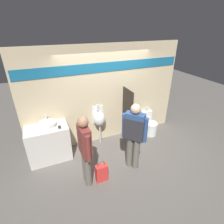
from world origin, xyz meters
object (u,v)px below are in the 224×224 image
at_px(urinal_near_counter, 99,119).
at_px(shopping_bag, 102,173).
at_px(sink_basin, 47,124).
at_px(toilet, 150,126).
at_px(person_with_lanyard, 85,149).
at_px(cell_phone, 59,127).
at_px(person_in_vest, 134,133).

distance_m(urinal_near_counter, shopping_bag, 1.51).
height_order(sink_basin, shopping_bag, sink_basin).
bearing_deg(toilet, urinal_near_counter, 173.61).
bearing_deg(sink_basin, toilet, -1.81).
bearing_deg(sink_basin, person_with_lanyard, -62.74).
distance_m(cell_phone, urinal_near_counter, 1.13).
relative_size(sink_basin, cell_phone, 3.03).
height_order(sink_basin, person_with_lanyard, person_with_lanyard).
bearing_deg(urinal_near_counter, person_with_lanyard, -120.73).
bearing_deg(shopping_bag, toilet, 29.60).
xyz_separation_m(sink_basin, cell_phone, (0.25, -0.17, -0.05)).
bearing_deg(person_with_lanyard, shopping_bag, -107.07).
bearing_deg(sink_basin, urinal_near_counter, 3.63).
relative_size(cell_phone, shopping_bag, 0.26).
distance_m(sink_basin, person_with_lanyard, 1.31).
relative_size(toilet, person_in_vest, 0.50).
relative_size(toilet, shopping_bag, 1.56).
height_order(toilet, person_with_lanyard, person_with_lanyard).
relative_size(sink_basin, toilet, 0.51).
relative_size(person_in_vest, shopping_bag, 3.11).
relative_size(sink_basin, person_in_vest, 0.26).
relative_size(cell_phone, person_with_lanyard, 0.09).
height_order(cell_phone, person_in_vest, person_in_vest).
height_order(person_in_vest, person_with_lanyard, person_in_vest).
bearing_deg(toilet, person_with_lanyard, -155.28).
distance_m(person_with_lanyard, shopping_bag, 0.75).
distance_m(urinal_near_counter, toilet, 1.67).
xyz_separation_m(urinal_near_counter, toilet, (1.58, -0.18, -0.50)).
height_order(urinal_near_counter, shopping_bag, urinal_near_counter).
height_order(urinal_near_counter, person_with_lanyard, person_with_lanyard).
height_order(sink_basin, person_in_vest, person_in_vest).
bearing_deg(urinal_near_counter, person_in_vest, -72.37).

